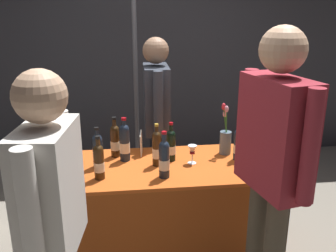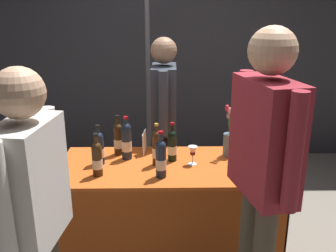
{
  "view_description": "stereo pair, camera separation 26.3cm",
  "coord_description": "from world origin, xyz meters",
  "px_view_note": "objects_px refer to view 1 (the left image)",
  "views": [
    {
      "loc": [
        -0.31,
        -2.49,
        1.86
      ],
      "look_at": [
        0.0,
        0.0,
        1.06
      ],
      "focal_mm": 39.43,
      "sensor_mm": 36.0,
      "label": 1
    },
    {
      "loc": [
        -0.04,
        -2.5,
        1.86
      ],
      "look_at": [
        0.0,
        0.0,
        1.06
      ],
      "focal_mm": 39.43,
      "sensor_mm": 36.0,
      "label": 2
    }
  ],
  "objects_px": {
    "wine_glass_near_vendor": "(192,151)",
    "booth_signpost": "(135,67)",
    "taster_foreground_right": "(273,155)",
    "featured_wine_bottle": "(164,158)",
    "vendor_presenter": "(156,112)",
    "display_bottle_0": "(98,150)",
    "tasting_table": "(168,193)",
    "flower_vase": "(225,138)"
  },
  "relations": [
    {
      "from": "flower_vase",
      "to": "featured_wine_bottle",
      "type": "bearing_deg",
      "value": -144.97
    },
    {
      "from": "display_bottle_0",
      "to": "tasting_table",
      "type": "bearing_deg",
      "value": -3.02
    },
    {
      "from": "display_bottle_0",
      "to": "wine_glass_near_vendor",
      "type": "height_order",
      "value": "display_bottle_0"
    },
    {
      "from": "display_bottle_0",
      "to": "taster_foreground_right",
      "type": "distance_m",
      "value": 1.25
    },
    {
      "from": "wine_glass_near_vendor",
      "to": "vendor_presenter",
      "type": "bearing_deg",
      "value": 107.92
    },
    {
      "from": "vendor_presenter",
      "to": "booth_signpost",
      "type": "relative_size",
      "value": 0.77
    },
    {
      "from": "tasting_table",
      "to": "featured_wine_bottle",
      "type": "bearing_deg",
      "value": -104.03
    },
    {
      "from": "display_bottle_0",
      "to": "wine_glass_near_vendor",
      "type": "bearing_deg",
      "value": -1.72
    },
    {
      "from": "wine_glass_near_vendor",
      "to": "taster_foreground_right",
      "type": "bearing_deg",
      "value": -65.19
    },
    {
      "from": "wine_glass_near_vendor",
      "to": "taster_foreground_right",
      "type": "height_order",
      "value": "taster_foreground_right"
    },
    {
      "from": "featured_wine_bottle",
      "to": "taster_foreground_right",
      "type": "relative_size",
      "value": 0.18
    },
    {
      "from": "wine_glass_near_vendor",
      "to": "taster_foreground_right",
      "type": "relative_size",
      "value": 0.08
    },
    {
      "from": "display_bottle_0",
      "to": "booth_signpost",
      "type": "xyz_separation_m",
      "value": [
        0.33,
        1.16,
        0.42
      ]
    },
    {
      "from": "vendor_presenter",
      "to": "flower_vase",
      "type": "bearing_deg",
      "value": 47.65
    },
    {
      "from": "wine_glass_near_vendor",
      "to": "flower_vase",
      "type": "distance_m",
      "value": 0.33
    },
    {
      "from": "display_bottle_0",
      "to": "featured_wine_bottle",
      "type": "bearing_deg",
      "value": -26.89
    },
    {
      "from": "tasting_table",
      "to": "wine_glass_near_vendor",
      "type": "xyz_separation_m",
      "value": [
        0.18,
        0.01,
        0.33
      ]
    },
    {
      "from": "display_bottle_0",
      "to": "booth_signpost",
      "type": "relative_size",
      "value": 0.14
    },
    {
      "from": "wine_glass_near_vendor",
      "to": "booth_signpost",
      "type": "bearing_deg",
      "value": 107.11
    },
    {
      "from": "featured_wine_bottle",
      "to": "booth_signpost",
      "type": "xyz_separation_m",
      "value": [
        -0.13,
        1.39,
        0.41
      ]
    },
    {
      "from": "featured_wine_bottle",
      "to": "wine_glass_near_vendor",
      "type": "bearing_deg",
      "value": 42.11
    },
    {
      "from": "tasting_table",
      "to": "featured_wine_bottle",
      "type": "height_order",
      "value": "featured_wine_bottle"
    },
    {
      "from": "tasting_table",
      "to": "flower_vase",
      "type": "bearing_deg",
      "value": 19.07
    },
    {
      "from": "booth_signpost",
      "to": "vendor_presenter",
      "type": "bearing_deg",
      "value": -73.86
    },
    {
      "from": "flower_vase",
      "to": "booth_signpost",
      "type": "relative_size",
      "value": 0.2
    },
    {
      "from": "tasting_table",
      "to": "display_bottle_0",
      "type": "xyz_separation_m",
      "value": [
        -0.51,
        0.03,
        0.36
      ]
    },
    {
      "from": "wine_glass_near_vendor",
      "to": "taster_foreground_right",
      "type": "xyz_separation_m",
      "value": [
        0.32,
        -0.69,
        0.23
      ]
    },
    {
      "from": "display_bottle_0",
      "to": "flower_vase",
      "type": "distance_m",
      "value": 0.99
    },
    {
      "from": "taster_foreground_right",
      "to": "booth_signpost",
      "type": "relative_size",
      "value": 0.85
    },
    {
      "from": "display_bottle_0",
      "to": "flower_vase",
      "type": "bearing_deg",
      "value": 7.97
    },
    {
      "from": "tasting_table",
      "to": "display_bottle_0",
      "type": "relative_size",
      "value": 5.34
    },
    {
      "from": "tasting_table",
      "to": "booth_signpost",
      "type": "distance_m",
      "value": 1.43
    },
    {
      "from": "flower_vase",
      "to": "booth_signpost",
      "type": "distance_m",
      "value": 1.28
    },
    {
      "from": "wine_glass_near_vendor",
      "to": "vendor_presenter",
      "type": "relative_size",
      "value": 0.09
    },
    {
      "from": "wine_glass_near_vendor",
      "to": "vendor_presenter",
      "type": "height_order",
      "value": "vendor_presenter"
    },
    {
      "from": "taster_foreground_right",
      "to": "booth_signpost",
      "type": "bearing_deg",
      "value": 8.28
    },
    {
      "from": "tasting_table",
      "to": "taster_foreground_right",
      "type": "distance_m",
      "value": 1.02
    },
    {
      "from": "wine_glass_near_vendor",
      "to": "vendor_presenter",
      "type": "xyz_separation_m",
      "value": [
        -0.21,
        0.64,
        0.12
      ]
    },
    {
      "from": "featured_wine_bottle",
      "to": "vendor_presenter",
      "type": "relative_size",
      "value": 0.2
    },
    {
      "from": "tasting_table",
      "to": "wine_glass_near_vendor",
      "type": "relative_size",
      "value": 11.44
    },
    {
      "from": "display_bottle_0",
      "to": "vendor_presenter",
      "type": "relative_size",
      "value": 0.18
    },
    {
      "from": "wine_glass_near_vendor",
      "to": "taster_foreground_right",
      "type": "distance_m",
      "value": 0.8
    }
  ]
}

